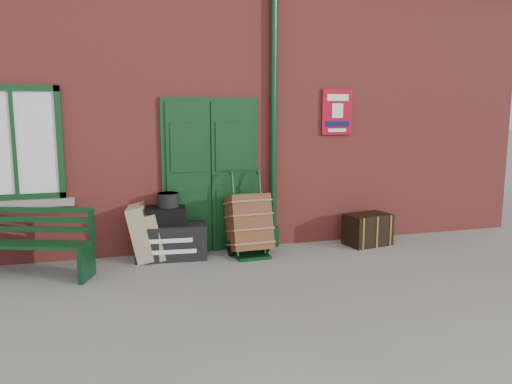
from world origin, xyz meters
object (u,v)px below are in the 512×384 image
object	(u,v)px
bench	(33,242)
dark_trunk	(368,229)
porter_trolley	(249,224)
houdini_trunk	(171,241)

from	to	relation	value
bench	dark_trunk	world-z (taller)	bench
bench	porter_trolley	bearing A→B (deg)	22.81
houdini_trunk	porter_trolley	bearing A→B (deg)	-4.35
dark_trunk	bench	bearing A→B (deg)	171.77
bench	porter_trolley	size ratio (longest dim) A/B	1.27
porter_trolley	bench	bearing A→B (deg)	-179.42
houdini_trunk	porter_trolley	xyz separation A→B (m)	(1.10, -0.19, 0.22)
bench	houdini_trunk	distance (m)	1.79
houdini_trunk	dark_trunk	size ratio (longest dim) A/B	1.45
bench	porter_trolley	distance (m)	2.85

